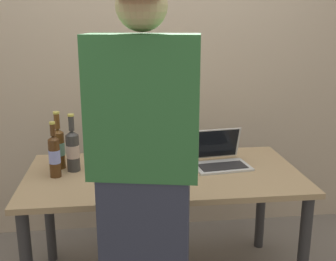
{
  "coord_description": "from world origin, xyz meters",
  "views": [
    {
      "loc": [
        -0.24,
        -2.27,
        1.61
      ],
      "look_at": [
        0.03,
        0.0,
        0.99
      ],
      "focal_mm": 44.48,
      "sensor_mm": 36.0,
      "label": 1
    }
  ],
  "objects_px": {
    "laptop": "(219,157)",
    "beer_bottle_green": "(59,147)",
    "beer_bottle_dark": "(73,149)",
    "person_figure": "(144,187)",
    "beer_bottle_brown": "(55,155)"
  },
  "relations": [
    {
      "from": "beer_bottle_brown",
      "to": "laptop",
      "type": "bearing_deg",
      "value": 4.96
    },
    {
      "from": "laptop",
      "to": "beer_bottle_dark",
      "type": "xyz_separation_m",
      "value": [
        -0.87,
        0.0,
        0.08
      ]
    },
    {
      "from": "beer_bottle_brown",
      "to": "beer_bottle_green",
      "type": "xyz_separation_m",
      "value": [
        0.0,
        0.14,
        0.01
      ]
    },
    {
      "from": "beer_bottle_green",
      "to": "beer_bottle_dark",
      "type": "height_order",
      "value": "beer_bottle_green"
    },
    {
      "from": "laptop",
      "to": "beer_bottle_brown",
      "type": "height_order",
      "value": "beer_bottle_brown"
    },
    {
      "from": "laptop",
      "to": "beer_bottle_green",
      "type": "xyz_separation_m",
      "value": [
        -0.96,
        0.06,
        0.09
      ]
    },
    {
      "from": "beer_bottle_dark",
      "to": "person_figure",
      "type": "xyz_separation_m",
      "value": [
        0.37,
        -0.71,
        0.04
      ]
    },
    {
      "from": "laptop",
      "to": "person_figure",
      "type": "distance_m",
      "value": 0.87
    },
    {
      "from": "person_figure",
      "to": "beer_bottle_brown",
      "type": "bearing_deg",
      "value": 126.76
    },
    {
      "from": "beer_bottle_dark",
      "to": "person_figure",
      "type": "relative_size",
      "value": 0.19
    },
    {
      "from": "beer_bottle_dark",
      "to": "beer_bottle_green",
      "type": "bearing_deg",
      "value": 148.34
    },
    {
      "from": "beer_bottle_green",
      "to": "beer_bottle_brown",
      "type": "bearing_deg",
      "value": -91.79
    },
    {
      "from": "beer_bottle_green",
      "to": "beer_bottle_dark",
      "type": "relative_size",
      "value": 1.01
    },
    {
      "from": "laptop",
      "to": "beer_bottle_dark",
      "type": "distance_m",
      "value": 0.87
    },
    {
      "from": "laptop",
      "to": "beer_bottle_brown",
      "type": "distance_m",
      "value": 0.97
    }
  ]
}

